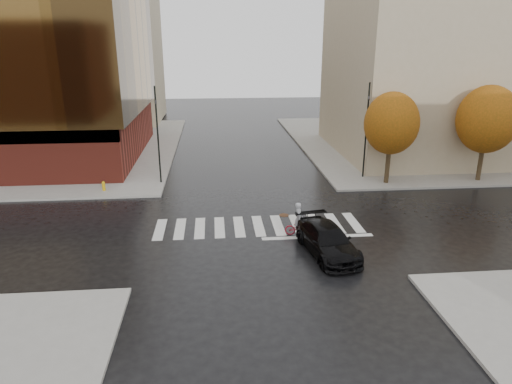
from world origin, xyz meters
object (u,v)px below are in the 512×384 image
Objects in this scene: traffic_light_ne at (367,125)px; sedan at (327,240)px; fire_hydrant at (104,185)px; traffic_light_nw at (157,129)px; cyclist at (300,224)px.

sedan is at bearing 67.47° from traffic_light_ne.
traffic_light_ne is at bearing 4.89° from fire_hydrant.
traffic_light_ne is 19.18m from fire_hydrant.
traffic_light_ne is (15.08, 0.00, 0.07)m from traffic_light_nw.
cyclist is 13.47m from traffic_light_nw.
fire_hydrant is (-3.70, -1.61, -3.51)m from traffic_light_nw.
sedan is 16.84m from fire_hydrant.
traffic_light_nw is 10.54× the size of fire_hydrant.
fire_hydrant is (-18.78, -1.61, -3.58)m from traffic_light_ne.
cyclist is 0.27× the size of traffic_light_nw.
cyclist is 12.53m from traffic_light_ne.
traffic_light_nw is (-9.30, 12.31, 3.31)m from sedan.
sedan is 2.50m from cyclist.
cyclist is at bearing -34.83° from fire_hydrant.
cyclist reaches higher than sedan.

